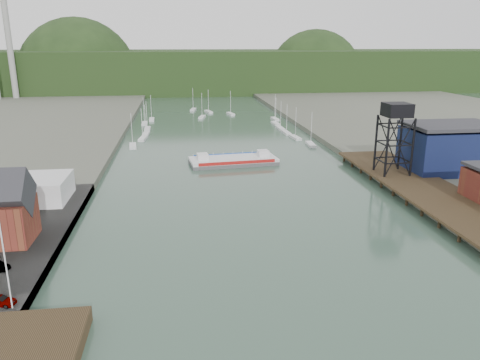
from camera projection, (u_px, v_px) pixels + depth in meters
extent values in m
plane|color=#324E3E|center=(315.00, 351.00, 48.83)|extent=(600.00, 600.00, 0.00)
cube|color=black|center=(428.00, 190.00, 95.75)|extent=(14.00, 70.00, 0.50)
cylinder|color=black|center=(400.00, 197.00, 95.31)|extent=(0.60, 0.60, 2.20)
cylinder|color=black|center=(455.00, 194.00, 96.82)|extent=(0.60, 0.60, 2.20)
cube|color=silver|center=(20.00, 190.00, 89.77)|extent=(18.00, 12.00, 4.50)
cylinder|color=silver|center=(5.00, 261.00, 52.05)|extent=(0.16, 0.16, 12.00)
cylinder|color=black|center=(387.00, 148.00, 102.74)|extent=(0.50, 0.50, 13.00)
cylinder|color=black|center=(413.00, 148.00, 103.49)|extent=(0.50, 0.50, 13.00)
cylinder|color=black|center=(376.00, 143.00, 108.44)|extent=(0.50, 0.50, 13.00)
cylinder|color=black|center=(400.00, 142.00, 109.20)|extent=(0.50, 0.50, 13.00)
cube|color=black|center=(397.00, 110.00, 103.71)|extent=(5.50, 5.50, 3.00)
cube|color=#0D0D39|center=(450.00, 150.00, 110.33)|extent=(20.00, 14.00, 10.00)
cube|color=#2D2D33|center=(453.00, 125.00, 108.67)|extent=(20.50, 14.50, 0.80)
cube|color=silver|center=(133.00, 146.00, 144.09)|extent=(2.67, 7.65, 0.90)
cube|color=silver|center=(143.00, 139.00, 155.23)|extent=(2.81, 7.67, 0.90)
cube|color=silver|center=(146.00, 134.00, 163.74)|extent=(2.35, 7.59, 0.90)
cube|color=silver|center=(147.00, 129.00, 173.16)|extent=(2.01, 7.50, 0.90)
cube|color=silver|center=(145.00, 124.00, 184.58)|extent=(2.00, 7.50, 0.90)
cube|color=silver|center=(152.00, 120.00, 194.23)|extent=(2.16, 7.54, 0.90)
cube|color=silver|center=(311.00, 145.00, 146.40)|extent=(2.53, 7.62, 0.90)
cube|color=silver|center=(295.00, 138.00, 157.05)|extent=(2.76, 7.67, 0.90)
cube|color=silver|center=(286.00, 133.00, 165.28)|extent=(2.22, 7.56, 0.90)
cube|color=silver|center=(280.00, 129.00, 173.81)|extent=(2.18, 7.54, 0.90)
cube|color=silver|center=(275.00, 124.00, 184.42)|extent=(2.46, 7.61, 0.90)
cube|color=silver|center=(275.00, 119.00, 195.73)|extent=(2.48, 7.61, 0.90)
cube|color=silver|center=(202.00, 117.00, 200.53)|extent=(3.78, 7.76, 0.90)
cube|color=silver|center=(231.00, 114.00, 209.80)|extent=(3.31, 7.74, 0.90)
cube|color=silver|center=(209.00, 112.00, 216.23)|extent=(3.76, 7.76, 0.90)
cube|color=silver|center=(193.00, 110.00, 222.99)|extent=(3.40, 7.74, 0.90)
cylinder|color=#989893|center=(9.00, 45.00, 251.10)|extent=(3.20, 3.20, 60.00)
cube|color=black|center=(196.00, 71.00, 330.83)|extent=(500.00, 120.00, 28.00)
sphere|color=black|center=(79.00, 78.00, 321.89)|extent=(80.00, 80.00, 80.00)
sphere|color=black|center=(315.00, 77.00, 353.35)|extent=(70.00, 70.00, 70.00)
cube|color=#4F4F51|center=(233.00, 162.00, 124.22)|extent=(23.69, 11.56, 0.91)
cube|color=silver|center=(233.00, 159.00, 123.99)|extent=(23.69, 11.56, 0.73)
cube|color=#AC1513|center=(237.00, 163.00, 119.64)|extent=(19.99, 2.32, 0.82)
cube|color=#16419A|center=(230.00, 155.00, 128.23)|extent=(19.99, 2.32, 0.82)
cube|color=silver|center=(203.00, 157.00, 121.80)|extent=(3.02, 3.02, 1.83)
cube|color=silver|center=(263.00, 154.00, 125.56)|extent=(3.02, 3.02, 1.83)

